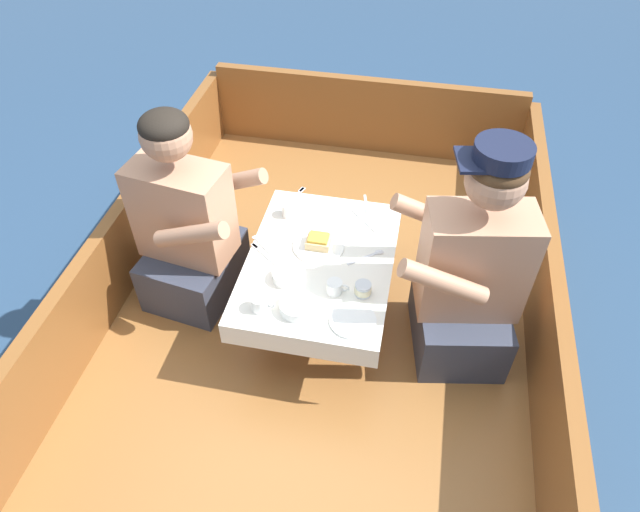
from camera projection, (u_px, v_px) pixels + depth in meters
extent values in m
plane|color=navy|center=(319.00, 359.00, 2.84)|extent=(60.00, 60.00, 0.00)
cube|color=brown|center=(319.00, 339.00, 2.73)|extent=(1.96, 2.92, 0.32)
cube|color=brown|center=(117.00, 258.00, 2.62)|extent=(0.06, 2.92, 0.41)
cube|color=brown|center=(545.00, 323.00, 2.34)|extent=(0.06, 2.92, 0.41)
cube|color=brown|center=(366.00, 115.00, 3.46)|extent=(1.84, 0.06, 0.47)
cylinder|color=#B2B2B7|center=(320.00, 291.00, 2.51)|extent=(0.07, 0.07, 0.34)
cube|color=brown|center=(320.00, 262.00, 2.39)|extent=(0.58, 0.81, 0.02)
cube|color=white|center=(320.00, 260.00, 2.38)|extent=(0.61, 0.84, 0.00)
cube|color=white|center=(298.00, 347.00, 2.12)|extent=(0.61, 0.00, 0.10)
cube|color=white|center=(338.00, 207.00, 2.71)|extent=(0.61, 0.00, 0.10)
cube|color=#333847|center=(195.00, 269.00, 2.67)|extent=(0.42, 0.49, 0.26)
cube|color=tan|center=(182.00, 212.00, 2.42)|extent=(0.43, 0.28, 0.44)
sphere|color=tan|center=(166.00, 136.00, 2.16)|extent=(0.20, 0.20, 0.20)
ellipsoid|color=black|center=(163.00, 125.00, 2.13)|extent=(0.19, 0.19, 0.11)
cylinder|color=tan|center=(232.00, 182.00, 2.46)|extent=(0.34, 0.12, 0.21)
cylinder|color=tan|center=(191.00, 235.00, 2.21)|extent=(0.34, 0.12, 0.21)
cube|color=#333847|center=(458.00, 323.00, 2.44)|extent=(0.43, 0.50, 0.26)
cube|color=tan|center=(474.00, 262.00, 2.18)|extent=(0.43, 0.29, 0.47)
sphere|color=tan|center=(496.00, 180.00, 1.91)|extent=(0.21, 0.21, 0.21)
ellipsoid|color=#472D19|center=(499.00, 168.00, 1.88)|extent=(0.20, 0.20, 0.12)
cylinder|color=tan|center=(444.00, 282.00, 2.00)|extent=(0.34, 0.13, 0.21)
cylinder|color=tan|center=(431.00, 216.00, 2.26)|extent=(0.34, 0.13, 0.21)
cylinder|color=black|center=(503.00, 153.00, 1.83)|extent=(0.19, 0.19, 0.06)
cube|color=black|center=(472.00, 160.00, 1.85)|extent=(0.13, 0.16, 0.01)
cylinder|color=white|center=(319.00, 246.00, 2.43)|extent=(0.22, 0.22, 0.01)
cylinder|color=white|center=(353.00, 321.00, 2.14)|extent=(0.18, 0.18, 0.01)
cube|color=#E0BC7F|center=(319.00, 242.00, 2.41)|extent=(0.10, 0.08, 0.04)
cube|color=gold|center=(319.00, 238.00, 2.40)|extent=(0.08, 0.07, 0.01)
cylinder|color=white|center=(298.00, 306.00, 2.17)|extent=(0.14, 0.14, 0.04)
cylinder|color=beige|center=(297.00, 304.00, 2.16)|extent=(0.11, 0.11, 0.02)
cylinder|color=white|center=(287.00, 276.00, 2.28)|extent=(0.11, 0.11, 0.04)
cylinder|color=beige|center=(286.00, 274.00, 2.27)|extent=(0.09, 0.09, 0.02)
cylinder|color=white|center=(289.00, 210.00, 2.56)|extent=(0.06, 0.06, 0.06)
torus|color=white|center=(298.00, 211.00, 2.55)|extent=(0.04, 0.01, 0.04)
cylinder|color=#3D2314|center=(289.00, 207.00, 2.55)|extent=(0.05, 0.05, 0.01)
cylinder|color=white|center=(334.00, 287.00, 2.23)|extent=(0.06, 0.06, 0.06)
torus|color=white|center=(345.00, 288.00, 2.22)|extent=(0.04, 0.01, 0.04)
cylinder|color=#3D2314|center=(335.00, 284.00, 2.22)|extent=(0.05, 0.05, 0.01)
cylinder|color=white|center=(260.00, 303.00, 2.16)|extent=(0.07, 0.07, 0.06)
torus|color=white|center=(271.00, 304.00, 2.15)|extent=(0.04, 0.01, 0.04)
cylinder|color=#3D2314|center=(259.00, 300.00, 2.15)|extent=(0.06, 0.06, 0.01)
cylinder|color=silver|center=(363.00, 289.00, 2.22)|extent=(0.06, 0.06, 0.05)
cylinder|color=beige|center=(363.00, 289.00, 2.22)|extent=(0.07, 0.07, 0.03)
cube|color=silver|center=(365.00, 258.00, 2.38)|extent=(0.14, 0.12, 0.00)
ellipsoid|color=silver|center=(379.00, 252.00, 2.40)|extent=(0.04, 0.02, 0.01)
cube|color=silver|center=(364.00, 221.00, 2.55)|extent=(0.13, 0.13, 0.00)
cube|color=silver|center=(264.00, 255.00, 2.39)|extent=(0.14, 0.11, 0.00)
cube|color=silver|center=(255.00, 246.00, 2.43)|extent=(0.04, 0.04, 0.00)
cube|color=silver|center=(264.00, 247.00, 2.43)|extent=(0.13, 0.13, 0.00)
ellipsoid|color=silver|center=(256.00, 238.00, 2.47)|extent=(0.04, 0.02, 0.01)
cube|color=silver|center=(366.00, 207.00, 2.62)|extent=(0.05, 0.17, 0.00)
cube|color=silver|center=(294.00, 198.00, 2.67)|extent=(0.07, 0.16, 0.00)
cube|color=silver|center=(302.00, 190.00, 2.71)|extent=(0.03, 0.04, 0.00)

